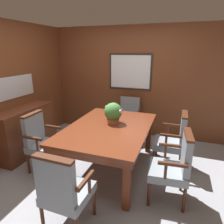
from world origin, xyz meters
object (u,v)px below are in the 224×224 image
dining_table (109,132)px  chair_left_near (41,140)px  chair_right_far (174,138)px  chair_head_far (128,116)px  chair_right_near (174,165)px  potted_plant (113,113)px  chair_head_near (64,189)px  sideboard_cabinet (25,131)px

dining_table → chair_left_near: size_ratio=1.87×
chair_right_far → chair_head_far: bearing=-132.4°
chair_right_near → potted_plant: potted_plant is taller
chair_head_near → potted_plant: (0.04, 1.49, 0.41)m
chair_head_far → potted_plant: potted_plant is taller
chair_left_near → chair_right_near: 2.10m
dining_table → potted_plant: potted_plant is taller
chair_right_near → chair_right_far: (-0.05, 0.83, 0.00)m
chair_left_near → chair_right_far: bearing=-70.6°
chair_head_near → chair_head_far: bearing=-88.9°
chair_right_far → potted_plant: size_ratio=2.79×
sideboard_cabinet → chair_head_far: bearing=38.6°
chair_right_far → sideboard_cabinet: bearing=-81.8°
chair_right_near → chair_head_near: size_ratio=1.00×
dining_table → sideboard_cabinet: sideboard_cabinet is taller
chair_left_near → chair_head_near: same height
potted_plant → sideboard_cabinet: 1.78m
chair_head_near → sideboard_cabinet: size_ratio=0.78×
chair_right_near → potted_plant: size_ratio=2.79×
chair_head_near → chair_right_near: bearing=-139.4°
chair_left_near → chair_right_far: 2.19m
dining_table → chair_head_near: (-0.03, -1.31, -0.14)m
chair_head_far → potted_plant: (0.03, -1.12, 0.41)m
chair_right_near → chair_right_far: bearing=178.1°
chair_head_near → potted_plant: potted_plant is taller
dining_table → chair_right_near: bearing=-21.8°
dining_table → chair_left_near: 1.12m
dining_table → chair_head_far: chair_head_far is taller
chair_right_far → dining_table: bearing=-69.1°
sideboard_cabinet → potted_plant: bearing=7.2°
chair_right_far → potted_plant: 1.10m
potted_plant → sideboard_cabinet: potted_plant is taller
chair_left_near → chair_head_near: bearing=-133.9°
chair_right_far → potted_plant: (-1.00, -0.22, 0.41)m
chair_left_near → chair_right_far: size_ratio=1.00×
potted_plant → dining_table: bearing=-92.9°
chair_right_far → chair_head_near: size_ratio=1.00×
chair_right_near → sideboard_cabinet: 2.78m
dining_table → chair_head_near: size_ratio=1.87×
chair_head_near → potted_plant: bearing=-90.1°
dining_table → chair_right_near: (1.05, -0.42, -0.14)m
chair_left_near → potted_plant: (1.05, 0.56, 0.41)m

